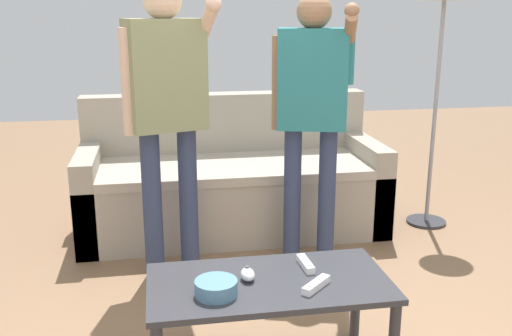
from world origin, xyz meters
TOP-DOWN VIEW (x-y plane):
  - couch at (-0.05, 1.57)m, footprint 2.05×0.85m
  - coffee_table at (-0.13, -0.22)m, footprint 0.97×0.50m
  - snack_bowl at (-0.36, -0.30)m, footprint 0.16×0.16m
  - game_remote_nunchuk at (-0.22, -0.20)m, footprint 0.06×0.09m
  - floor_lamp at (1.35, 1.38)m, footprint 0.32×0.32m
  - player_left at (-0.49, 0.87)m, footprint 0.53×0.33m
  - player_right at (0.34, 0.92)m, footprint 0.46×0.41m
  - game_remote_wand_near at (0.04, -0.12)m, footprint 0.04×0.15m
  - game_remote_wand_far at (0.03, -0.32)m, footprint 0.14×0.14m

SIDE VIEW (x-z plane):
  - couch at x=-0.05m, z-range -0.14..0.77m
  - coffee_table at x=-0.13m, z-range 0.16..0.61m
  - game_remote_wand_far at x=0.03m, z-range 0.45..0.48m
  - game_remote_wand_near at x=0.04m, z-range 0.45..0.48m
  - game_remote_nunchuk at x=-0.22m, z-range 0.45..0.50m
  - snack_bowl at x=-0.36m, z-range 0.45..0.51m
  - player_right at x=0.34m, z-range 0.21..1.79m
  - player_left at x=-0.49m, z-range 0.21..1.86m
  - floor_lamp at x=1.35m, z-range 0.63..2.41m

